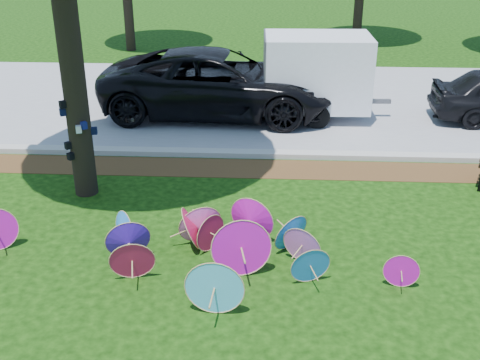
# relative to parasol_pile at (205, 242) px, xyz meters

# --- Properties ---
(ground) EXTENTS (90.00, 90.00, 0.00)m
(ground) POSITION_rel_parasol_pile_xyz_m (-0.01, -0.78, -0.38)
(ground) COLOR black
(ground) RESTS_ON ground
(mulch_strip) EXTENTS (90.00, 1.00, 0.01)m
(mulch_strip) POSITION_rel_parasol_pile_xyz_m (-0.01, 3.72, -0.38)
(mulch_strip) COLOR #472D16
(mulch_strip) RESTS_ON ground
(curb) EXTENTS (90.00, 0.30, 0.12)m
(curb) POSITION_rel_parasol_pile_xyz_m (-0.01, 4.42, -0.32)
(curb) COLOR #B7B5AD
(curb) RESTS_ON ground
(street) EXTENTS (90.00, 8.00, 0.01)m
(street) POSITION_rel_parasol_pile_xyz_m (-0.01, 8.57, -0.38)
(street) COLOR gray
(street) RESTS_ON ground
(parasol_pile) EXTENTS (7.11, 2.31, 0.95)m
(parasol_pile) POSITION_rel_parasol_pile_xyz_m (0.00, 0.00, 0.00)
(parasol_pile) COLOR #B91A48
(parasol_pile) RESTS_ON ground
(black_van) EXTENTS (6.23, 3.04, 1.71)m
(black_van) POSITION_rel_parasol_pile_xyz_m (-0.39, 7.31, 0.47)
(black_van) COLOR black
(black_van) RESTS_ON ground
(cargo_trailer) EXTENTS (2.70, 1.76, 2.46)m
(cargo_trailer) POSITION_rel_parasol_pile_xyz_m (2.16, 7.19, 0.85)
(cargo_trailer) COLOR white
(cargo_trailer) RESTS_ON ground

